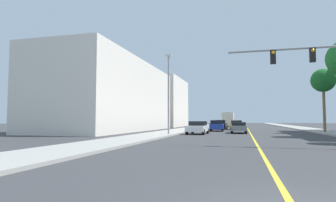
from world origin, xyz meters
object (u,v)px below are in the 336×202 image
object	(u,v)px
palm_far	(323,81)
delivery_truck	(228,119)
car_white	(198,127)
car_gray	(239,127)
car_blue	(217,125)
car_black	(221,125)
street_lamp	(168,90)
car_yellow	(237,125)

from	to	relation	value
palm_far	delivery_truck	size ratio (longest dim) A/B	0.98
palm_far	delivery_truck	bearing A→B (deg)	113.62
car_white	palm_far	bearing A→B (deg)	-155.52
palm_far	car_white	xyz separation A→B (m)	(-14.02, -5.72, -5.39)
delivery_truck	car_gray	bearing A→B (deg)	-84.56
car_blue	car_black	distance (m)	7.38
car_blue	car_black	xyz separation A→B (m)	(0.04, 7.38, -0.00)
car_white	street_lamp	bearing A→B (deg)	62.17
car_black	car_white	xyz separation A→B (m)	(-1.33, -16.26, -0.06)
car_yellow	car_gray	bearing A→B (deg)	-86.06
palm_far	car_black	distance (m)	17.33
street_lamp	car_gray	xyz separation A→B (m)	(6.60, 7.54, -3.84)
street_lamp	car_blue	world-z (taller)	street_lamp
car_white	delivery_truck	size ratio (longest dim) A/B	0.53
palm_far	car_black	size ratio (longest dim) A/B	1.70
car_black	car_yellow	bearing A→B (deg)	-24.52
palm_far	car_gray	xyz separation A→B (m)	(-9.70, -2.11, -5.42)
street_lamp	delivery_truck	world-z (taller)	street_lamp
car_gray	car_white	xyz separation A→B (m)	(-4.33, -3.62, 0.03)
car_black	street_lamp	bearing A→B (deg)	-97.82
car_yellow	car_white	distance (m)	15.47
palm_far	car_white	bearing A→B (deg)	-157.79
car_black	car_gray	bearing A→B (deg)	-74.36
car_yellow	delivery_truck	xyz separation A→B (m)	(-2.18, 18.95, 0.91)
street_lamp	car_blue	distance (m)	13.80
street_lamp	car_gray	bearing A→B (deg)	48.81
palm_far	car_yellow	xyz separation A→B (m)	(-10.15, 9.25, -5.36)
delivery_truck	car_white	bearing A→B (deg)	-92.38
delivery_truck	car_yellow	bearing A→B (deg)	-82.97
car_black	delivery_truck	size ratio (longest dim) A/B	0.58
car_black	car_white	world-z (taller)	car_black
street_lamp	delivery_truck	distance (m)	38.16
car_blue	car_black	bearing A→B (deg)	86.97
car_blue	car_gray	bearing A→B (deg)	-62.77
street_lamp	delivery_truck	bearing A→B (deg)	84.02
palm_far	car_black	world-z (taller)	palm_far
car_yellow	delivery_truck	bearing A→B (deg)	98.21
car_black	car_gray	world-z (taller)	car_black
palm_far	car_black	bearing A→B (deg)	140.30
car_black	car_white	size ratio (longest dim) A/B	1.08
car_blue	car_gray	distance (m)	6.07
palm_far	car_yellow	size ratio (longest dim) A/B	1.86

